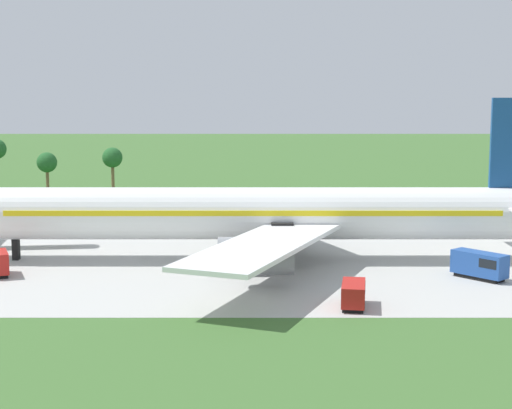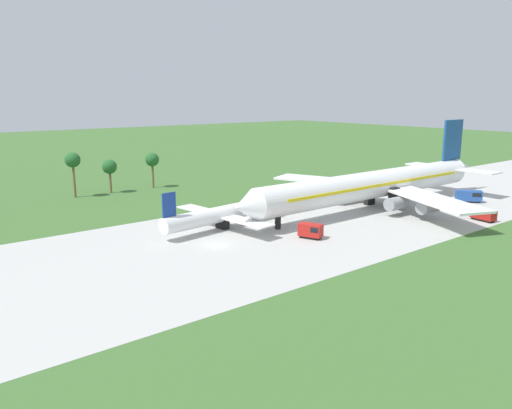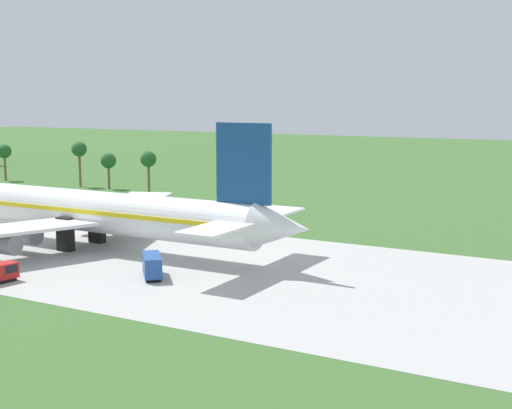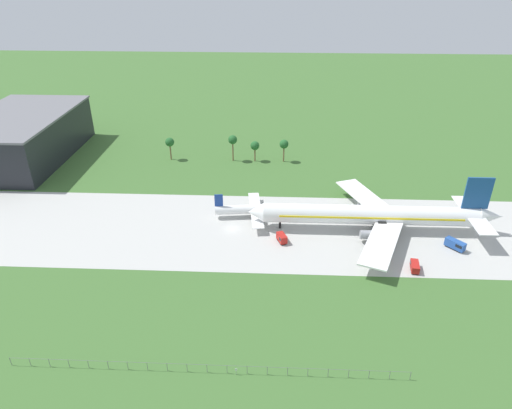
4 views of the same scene
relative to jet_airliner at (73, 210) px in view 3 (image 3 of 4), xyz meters
name	(u,v)px [view 3 (image 3 of 4)]	position (x,y,z in m)	size (l,w,h in m)	color
jet_airliner	(73,210)	(0.00, 0.00, 0.00)	(75.69, 54.06, 18.18)	white
fuel_truck	(152,266)	(21.35, -9.42, -3.80)	(5.22, 5.55, 2.75)	black
palm_tree_row	(82,156)	(-46.56, 52.35, 2.24)	(49.84, 3.60, 10.84)	brown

